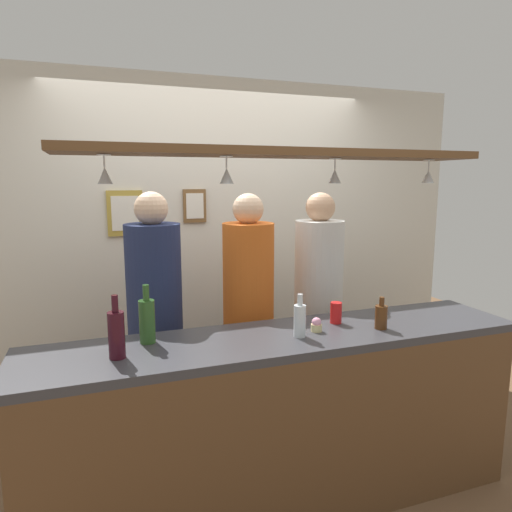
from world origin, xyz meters
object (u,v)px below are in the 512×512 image
(bottle_champagne_green, at_px, (147,320))
(drink_can, at_px, (336,313))
(bottle_soda_clear, at_px, (300,320))
(person_left_navy_shirt, at_px, (155,303))
(bottle_wine_dark_red, at_px, (116,333))
(person_middle_orange_shirt, at_px, (248,296))
(person_right_white_patterned_shirt, at_px, (318,290))
(picture_frame_crest, at_px, (195,206))
(bottle_beer_brown_stubby, at_px, (381,316))
(picture_frame_caricature, at_px, (125,213))
(cupcake, at_px, (316,325))

(bottle_champagne_green, distance_m, drink_can, 1.06)
(bottle_champagne_green, bearing_deg, bottle_soda_clear, -13.13)
(person_left_navy_shirt, distance_m, bottle_wine_dark_red, 0.75)
(person_left_navy_shirt, xyz_separation_m, person_middle_orange_shirt, (0.62, 0.00, -0.01))
(person_middle_orange_shirt, bearing_deg, person_left_navy_shirt, 180.00)
(person_middle_orange_shirt, distance_m, bottle_soda_clear, 0.72)
(person_left_navy_shirt, height_order, person_right_white_patterned_shirt, person_left_navy_shirt)
(person_left_navy_shirt, distance_m, picture_frame_crest, 1.02)
(person_middle_orange_shirt, height_order, bottle_beer_brown_stubby, person_middle_orange_shirt)
(bottle_wine_dark_red, bearing_deg, bottle_beer_brown_stubby, -2.07)
(bottle_beer_brown_stubby, xyz_separation_m, picture_frame_caricature, (-1.25, 1.49, 0.50))
(person_middle_orange_shirt, height_order, bottle_wine_dark_red, person_middle_orange_shirt)
(person_left_navy_shirt, xyz_separation_m, person_right_white_patterned_shirt, (1.14, -0.00, -0.01))
(cupcake, bearing_deg, bottle_champagne_green, 171.43)
(person_left_navy_shirt, distance_m, person_right_white_patterned_shirt, 1.14)
(person_middle_orange_shirt, height_order, picture_frame_caricature, picture_frame_caricature)
(bottle_wine_dark_red, distance_m, picture_frame_caricature, 1.52)
(person_right_white_patterned_shirt, height_order, bottle_soda_clear, person_right_white_patterned_shirt)
(person_middle_orange_shirt, distance_m, person_right_white_patterned_shirt, 0.52)
(person_left_navy_shirt, distance_m, bottle_champagne_green, 0.55)
(bottle_beer_brown_stubby, distance_m, picture_frame_crest, 1.74)
(drink_can, distance_m, picture_frame_caricature, 1.77)
(picture_frame_crest, bearing_deg, person_middle_orange_shirt, -75.41)
(bottle_wine_dark_red, bearing_deg, person_middle_orange_shirt, 38.53)
(drink_can, bearing_deg, bottle_wine_dark_red, -174.27)
(drink_can, height_order, picture_frame_caricature, picture_frame_caricature)
(bottle_beer_brown_stubby, bearing_deg, picture_frame_crest, 115.64)
(person_right_white_patterned_shirt, xyz_separation_m, drink_can, (-0.18, -0.58, 0.01))
(drink_can, bearing_deg, bottle_beer_brown_stubby, -42.97)
(picture_frame_caricature, bearing_deg, drink_can, -51.21)
(cupcake, bearing_deg, person_left_navy_shirt, 139.36)
(person_left_navy_shirt, height_order, picture_frame_crest, person_left_navy_shirt)
(bottle_soda_clear, distance_m, picture_frame_caricature, 1.72)
(bottle_champagne_green, height_order, picture_frame_caricature, picture_frame_caricature)
(bottle_soda_clear, xyz_separation_m, drink_can, (0.29, 0.14, -0.03))
(bottle_beer_brown_stubby, relative_size, bottle_champagne_green, 0.60)
(bottle_wine_dark_red, height_order, bottle_soda_clear, bottle_wine_dark_red)
(person_middle_orange_shirt, relative_size, picture_frame_caricature, 5.07)
(cupcake, xyz_separation_m, picture_frame_crest, (-0.36, 1.41, 0.58))
(person_middle_orange_shirt, distance_m, bottle_champagne_green, 0.90)
(bottle_champagne_green, xyz_separation_m, picture_frame_caricature, (-0.00, 1.28, 0.45))
(person_right_white_patterned_shirt, relative_size, picture_frame_crest, 6.64)
(cupcake, bearing_deg, person_right_white_patterned_shirt, 61.91)
(person_left_navy_shirt, xyz_separation_m, drink_can, (0.95, -0.58, 0.00))
(bottle_soda_clear, bearing_deg, person_right_white_patterned_shirt, 56.14)
(person_right_white_patterned_shirt, bearing_deg, bottle_beer_brown_stubby, -89.99)
(picture_frame_crest, bearing_deg, picture_frame_caricature, 180.00)
(bottle_beer_brown_stubby, distance_m, bottle_soda_clear, 0.48)
(picture_frame_caricature, xyz_separation_m, picture_frame_crest, (0.53, 0.00, 0.05))
(picture_frame_crest, bearing_deg, bottle_champagne_green, -112.33)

